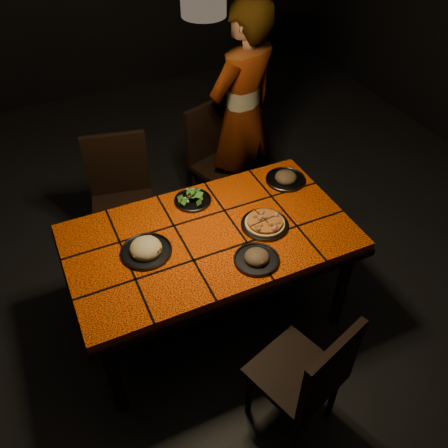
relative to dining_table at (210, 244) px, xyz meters
name	(u,v)px	position (x,y,z in m)	size (l,w,h in m)	color
room_shell	(207,115)	(0.00, 0.00, 0.83)	(6.04, 7.04, 3.08)	black
dining_table	(210,244)	(0.00, 0.00, 0.00)	(1.62, 0.92, 0.75)	#FF4E08
chair_near	(309,375)	(0.14, -0.87, -0.17)	(0.50, 0.50, 0.87)	black
chair_far_left	(121,192)	(-0.31, 0.85, -0.13)	(0.50, 0.50, 0.94)	black
chair_far_right	(216,154)	(0.50, 1.04, -0.15)	(0.52, 0.52, 0.90)	black
diner	(242,116)	(0.67, 0.95, 0.18)	(0.62, 0.41, 1.70)	brown
plate_pizza	(265,223)	(0.31, -0.07, 0.10)	(0.28, 0.28, 0.04)	#313136
plate_pasta	(146,249)	(-0.37, 0.01, 0.10)	(0.28, 0.28, 0.09)	#313136
plate_salad	(193,198)	(0.02, 0.31, 0.10)	(0.23, 0.23, 0.07)	#313136
plate_mushroom_a	(257,258)	(0.14, -0.29, 0.10)	(0.25, 0.25, 0.08)	#313136
plate_mushroom_b	(286,178)	(0.64, 0.25, 0.10)	(0.26, 0.26, 0.08)	#313136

